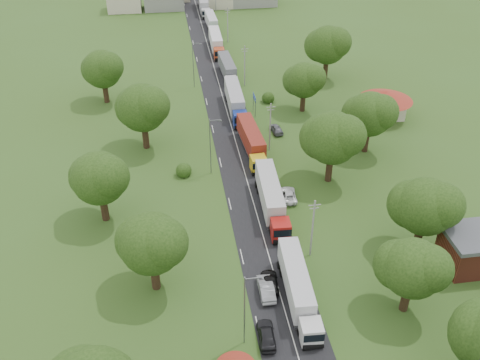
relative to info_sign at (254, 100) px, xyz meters
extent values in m
plane|color=#34521B|center=(-5.20, -35.00, -3.00)|extent=(260.00, 260.00, 0.00)
cube|color=black|center=(-5.20, -15.00, -3.00)|extent=(8.00, 200.00, 0.04)
cylinder|color=slate|center=(0.00, -1.20, -1.00)|extent=(0.12, 0.12, 4.00)
cylinder|color=slate|center=(0.00, 1.20, -1.00)|extent=(0.12, 0.12, 4.00)
cube|color=navy|center=(0.00, 0.00, 0.60)|extent=(0.06, 3.00, 1.00)
cube|color=silver|center=(0.00, 0.00, 0.60)|extent=(0.07, 3.10, 0.06)
cylinder|color=gray|center=(0.30, -42.00, 1.50)|extent=(0.24, 0.24, 9.00)
cube|color=gray|center=(0.30, -42.00, 5.30)|extent=(1.60, 0.10, 0.10)
cube|color=gray|center=(0.30, -42.00, 4.80)|extent=(1.20, 0.10, 0.10)
cylinder|color=gray|center=(0.30, -14.00, 1.50)|extent=(0.24, 0.24, 9.00)
cube|color=gray|center=(0.30, -14.00, 5.30)|extent=(1.60, 0.10, 0.10)
cube|color=gray|center=(0.30, -14.00, 4.80)|extent=(1.20, 0.10, 0.10)
cylinder|color=gray|center=(0.30, 14.00, 1.50)|extent=(0.24, 0.24, 9.00)
cube|color=gray|center=(0.30, 14.00, 5.30)|extent=(1.60, 0.10, 0.10)
cube|color=gray|center=(0.30, 14.00, 4.80)|extent=(1.20, 0.10, 0.10)
cylinder|color=gray|center=(0.30, 42.00, 1.50)|extent=(0.24, 0.24, 9.00)
cube|color=gray|center=(0.30, 42.00, 5.30)|extent=(1.60, 0.10, 0.10)
cube|color=gray|center=(0.30, 42.00, 4.80)|extent=(1.20, 0.10, 0.10)
cylinder|color=slate|center=(-10.70, -55.00, 2.00)|extent=(0.16, 0.16, 10.00)
cube|color=slate|center=(-9.80, -55.00, 6.70)|extent=(1.80, 0.10, 0.10)
cube|color=slate|center=(-9.00, -55.00, 6.55)|extent=(0.50, 0.22, 0.15)
cylinder|color=slate|center=(-10.70, -20.00, 2.00)|extent=(0.16, 0.16, 10.00)
cube|color=slate|center=(-9.80, -20.00, 6.70)|extent=(1.80, 0.10, 0.10)
cube|color=slate|center=(-9.00, -20.00, 6.55)|extent=(0.50, 0.22, 0.15)
cylinder|color=slate|center=(-10.70, 15.00, 2.00)|extent=(0.16, 0.16, 10.00)
cube|color=slate|center=(-9.80, 15.00, 6.70)|extent=(1.80, 0.10, 0.10)
cube|color=slate|center=(-9.00, 15.00, 6.55)|extent=(0.50, 0.22, 0.15)
cylinder|color=#382616|center=(8.80, -53.00, -1.08)|extent=(1.04, 1.04, 3.85)
sphere|color=#19340E|center=(8.80, -53.00, 3.60)|extent=(7.00, 7.00, 7.00)
sphere|color=#19340E|center=(10.05, -54.00, 4.35)|extent=(5.50, 5.50, 5.50)
sphere|color=#19340E|center=(7.80, -51.75, 3.10)|extent=(6.00, 6.00, 6.00)
cylinder|color=#382616|center=(14.80, -43.00, -0.90)|extent=(1.08, 1.08, 4.20)
sphere|color=#19340E|center=(14.80, -43.00, 4.22)|extent=(7.70, 7.70, 7.70)
sphere|color=#19340E|center=(16.18, -44.10, 5.05)|extent=(6.05, 6.05, 6.05)
sphere|color=#19340E|center=(13.70, -41.63, 3.67)|extent=(6.60, 6.60, 6.60)
cylinder|color=#382616|center=(7.80, -25.00, -0.73)|extent=(1.12, 1.12, 4.55)
sphere|color=#19340E|center=(7.80, -25.00, 4.85)|extent=(8.40, 8.40, 8.40)
sphere|color=#19340E|center=(9.30, -26.20, 5.75)|extent=(6.60, 6.60, 6.60)
sphere|color=#19340E|center=(6.60, -23.50, 4.25)|extent=(7.20, 7.20, 7.20)
cylinder|color=#382616|center=(16.80, -17.00, -0.90)|extent=(1.08, 1.08, 4.20)
sphere|color=#19340E|center=(16.80, -17.00, 4.22)|extent=(7.70, 7.70, 7.70)
sphere|color=#19340E|center=(18.18, -18.10, 5.05)|extent=(6.05, 6.05, 6.05)
sphere|color=#19340E|center=(15.70, -15.63, 3.67)|extent=(6.60, 6.60, 6.60)
cylinder|color=#382616|center=(9.80, 0.00, -1.08)|extent=(1.04, 1.04, 3.85)
sphere|color=#19340E|center=(9.80, 0.00, 3.60)|extent=(7.00, 7.00, 7.00)
sphere|color=#19340E|center=(11.05, -1.00, 4.35)|extent=(5.50, 5.50, 5.50)
sphere|color=#19340E|center=(8.80, 1.25, 3.10)|extent=(6.00, 6.00, 6.00)
cylinder|color=#382616|center=(18.80, 15.00, -0.73)|extent=(1.12, 1.12, 4.55)
sphere|color=#19340E|center=(18.80, 15.00, 4.85)|extent=(8.40, 8.40, 8.40)
sphere|color=#19340E|center=(20.30, 13.80, 5.75)|extent=(6.60, 6.60, 6.60)
sphere|color=#19340E|center=(17.60, 16.50, 4.25)|extent=(7.20, 7.20, 7.20)
cylinder|color=#382616|center=(-20.20, -45.00, -0.90)|extent=(1.08, 1.08, 4.20)
sphere|color=#19340E|center=(-20.20, -45.00, 4.22)|extent=(7.70, 7.70, 7.70)
sphere|color=#19340E|center=(-18.82, -46.10, 5.05)|extent=(6.05, 6.05, 6.05)
sphere|color=#19340E|center=(-21.30, -43.63, 3.67)|extent=(6.60, 6.60, 6.60)
cylinder|color=#382616|center=(-27.20, -30.00, -0.90)|extent=(1.08, 1.08, 4.20)
sphere|color=#19340E|center=(-27.20, -30.00, 4.22)|extent=(7.70, 7.70, 7.70)
sphere|color=#19340E|center=(-25.82, -31.10, 5.05)|extent=(6.05, 6.05, 6.05)
sphere|color=#19340E|center=(-28.30, -28.63, 3.67)|extent=(6.60, 6.60, 6.60)
cylinder|color=#382616|center=(-21.20, -10.00, -0.73)|extent=(1.12, 1.12, 4.55)
sphere|color=#19340E|center=(-21.20, -10.00, 4.85)|extent=(8.40, 8.40, 8.40)
sphere|color=#19340E|center=(-19.70, -11.20, 5.75)|extent=(6.60, 6.60, 6.60)
sphere|color=#19340E|center=(-22.40, -8.50, 4.25)|extent=(7.20, 7.20, 7.20)
cylinder|color=#382616|center=(-29.20, 10.00, -0.90)|extent=(1.08, 1.08, 4.20)
sphere|color=#19340E|center=(-29.20, 10.00, 4.22)|extent=(7.70, 7.70, 7.70)
sphere|color=#19340E|center=(-27.82, 8.90, 5.05)|extent=(6.05, 6.05, 6.05)
sphere|color=#19340E|center=(-30.30, 11.37, 3.67)|extent=(6.60, 6.60, 6.60)
cube|color=maroon|center=(20.80, -47.00, -0.70)|extent=(8.00, 6.00, 4.60)
cube|color=beige|center=(24.80, -5.00, -1.00)|extent=(7.00, 5.00, 4.00)
cone|color=maroon|center=(24.80, -5.00, 1.90)|extent=(10.08, 10.08, 1.80)
cube|color=beige|center=(-27.20, 75.00, 0.00)|extent=(10.00, 8.00, 6.00)
cube|color=silver|center=(-3.39, -55.97, -1.44)|extent=(2.54, 2.54, 2.52)
cube|color=black|center=(-3.39, -57.19, -1.09)|extent=(2.31, 0.14, 1.11)
cube|color=slate|center=(-3.39, -57.13, -2.45)|extent=(2.22, 0.37, 0.35)
cube|color=slate|center=(-3.39, -48.92, -2.25)|extent=(2.92, 11.68, 0.30)
cube|color=silver|center=(-3.39, -48.62, -0.44)|extent=(3.13, 11.99, 3.02)
cylinder|color=black|center=(-3.39, -56.87, -2.50)|extent=(2.37, 1.01, 1.01)
cylinder|color=black|center=(-3.39, -55.06, -2.50)|extent=(2.37, 1.01, 1.01)
cylinder|color=black|center=(-3.39, -45.40, -2.50)|extent=(2.37, 1.01, 1.01)
cylinder|color=black|center=(-3.39, -43.89, -2.50)|extent=(2.37, 1.01, 1.01)
cube|color=#A11612|center=(-2.98, -38.22, -1.33)|extent=(2.71, 2.71, 2.70)
cube|color=black|center=(-2.98, -39.52, -0.95)|extent=(2.48, 0.14, 1.19)
cube|color=slate|center=(-2.98, -39.46, -2.41)|extent=(2.38, 0.36, 0.38)
cube|color=slate|center=(-2.98, -30.66, -2.19)|extent=(3.07, 12.52, 0.32)
cube|color=#B7B7B7|center=(-2.98, -30.33, -0.25)|extent=(3.30, 12.86, 3.24)
cylinder|color=black|center=(-2.98, -39.19, -2.46)|extent=(2.54, 1.08, 1.08)
cylinder|color=black|center=(-2.98, -37.24, -2.46)|extent=(2.54, 1.08, 1.08)
cylinder|color=black|center=(-2.98, -26.88, -2.46)|extent=(2.54, 1.08, 1.08)
cylinder|color=black|center=(-2.98, -25.26, -2.46)|extent=(2.54, 1.08, 1.08)
cube|color=gold|center=(-2.95, -20.93, -1.40)|extent=(2.62, 2.62, 2.59)
cube|color=black|center=(-2.95, -22.18, -1.04)|extent=(2.38, 0.16, 1.14)
cube|color=slate|center=(-2.95, -22.12, -2.43)|extent=(2.29, 0.38, 0.36)
cube|color=slate|center=(-2.95, -13.69, -2.23)|extent=(3.06, 12.01, 0.31)
cube|color=maroon|center=(-2.95, -13.38, -0.36)|extent=(3.28, 12.33, 3.10)
cylinder|color=black|center=(-2.95, -21.86, -2.48)|extent=(2.43, 1.03, 1.03)
cylinder|color=black|center=(-2.95, -20.00, -2.48)|extent=(2.43, 1.03, 1.03)
cylinder|color=black|center=(-2.95, -10.07, -2.48)|extent=(2.43, 1.03, 1.03)
cylinder|color=black|center=(-2.95, -8.52, -2.48)|extent=(2.43, 1.03, 1.03)
cube|color=navy|center=(-3.55, -4.92, -1.33)|extent=(2.65, 2.65, 2.70)
cube|color=black|center=(-3.55, -6.23, -0.95)|extent=(2.48, 0.08, 1.19)
cube|color=slate|center=(-3.55, -6.16, -2.41)|extent=(2.38, 0.31, 0.38)
cube|color=slate|center=(-3.55, 2.63, -2.19)|extent=(2.78, 12.46, 0.32)
cube|color=#A3A3A7|center=(-3.55, 2.95, -0.25)|extent=(3.00, 12.79, 3.24)
cylinder|color=black|center=(-3.55, -5.89, -2.46)|extent=(2.53, 1.08, 1.08)
cylinder|color=black|center=(-3.55, -3.95, -2.46)|extent=(2.53, 1.08, 1.08)
cylinder|color=black|center=(-3.55, 6.40, -2.46)|extent=(2.53, 1.08, 1.08)
cylinder|color=black|center=(-3.55, 8.02, -2.46)|extent=(2.53, 1.08, 1.08)
cube|color=silver|center=(-2.83, 12.47, -1.49)|extent=(2.44, 2.44, 2.44)
cube|color=black|center=(-2.83, 11.28, -1.14)|extent=(2.25, 0.11, 1.08)
cube|color=slate|center=(-2.83, 11.34, -2.46)|extent=(2.16, 0.33, 0.34)
cube|color=slate|center=(-2.83, 19.31, -2.27)|extent=(2.69, 11.32, 0.29)
cube|color=#55575D|center=(-2.83, 19.60, -0.51)|extent=(2.90, 11.62, 2.93)
cylinder|color=black|center=(-2.83, 11.59, -2.51)|extent=(2.30, 0.98, 0.98)
cylinder|color=black|center=(-2.83, 13.35, -2.51)|extent=(2.30, 0.98, 0.98)
cylinder|color=black|center=(-2.83, 22.73, -2.51)|extent=(2.30, 0.98, 0.98)
cylinder|color=black|center=(-2.83, 24.19, -2.51)|extent=(2.30, 0.98, 0.98)
cube|color=#AD3B1A|center=(-3.44, 29.86, -1.40)|extent=(2.53, 2.53, 2.58)
cube|color=black|center=(-3.44, 28.61, -1.04)|extent=(2.37, 0.08, 1.13)
cube|color=slate|center=(-3.44, 28.67, -2.44)|extent=(2.27, 0.30, 0.36)
cube|color=slate|center=(-3.44, 37.07, -2.23)|extent=(2.65, 11.90, 0.31)
cube|color=silver|center=(-3.44, 37.38, -0.37)|extent=(2.86, 12.22, 3.09)
cylinder|color=black|center=(-3.44, 28.93, -2.49)|extent=(2.42, 1.03, 1.03)
cylinder|color=black|center=(-3.44, 30.79, -2.49)|extent=(2.42, 1.03, 1.03)
cylinder|color=black|center=(-3.44, 40.68, -2.49)|extent=(2.42, 1.03, 1.03)
cylinder|color=black|center=(-3.44, 42.23, -2.49)|extent=(2.42, 1.03, 1.03)
cube|color=#296E29|center=(-2.82, 46.87, -1.55)|extent=(2.30, 2.30, 2.34)
cube|color=black|center=(-2.82, 45.74, -1.22)|extent=(2.15, 0.07, 1.03)
cube|color=slate|center=(-2.82, 45.80, -2.49)|extent=(2.06, 0.30, 0.33)
cube|color=slate|center=(-2.82, 53.42, -2.30)|extent=(2.42, 10.81, 0.28)
cube|color=silver|center=(-2.82, 53.70, -0.62)|extent=(2.61, 11.10, 2.81)
cylinder|color=black|center=(-2.82, 46.03, -2.53)|extent=(2.20, 0.94, 0.94)
cylinder|color=black|center=(-2.82, 47.71, -2.53)|extent=(2.20, 0.94, 0.94)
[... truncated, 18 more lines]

